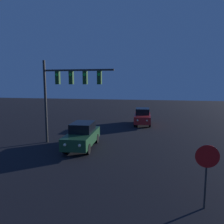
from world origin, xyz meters
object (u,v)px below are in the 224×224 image
(car_far, at_px, (142,116))
(stop_sign, at_px, (207,164))
(car_near, at_px, (82,135))
(traffic_signal_mast, at_px, (66,86))

(car_far, distance_m, stop_sign, 15.42)
(car_near, bearing_deg, car_far, -114.36)
(car_near, bearing_deg, stop_sign, 133.84)
(stop_sign, bearing_deg, traffic_signal_mast, 139.15)
(car_far, bearing_deg, stop_sign, 98.53)
(car_far, distance_m, traffic_signal_mast, 10.15)
(car_near, relative_size, traffic_signal_mast, 0.73)
(stop_sign, bearing_deg, car_near, 137.16)
(car_near, relative_size, stop_sign, 1.89)
(car_near, height_order, stop_sign, stop_sign)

